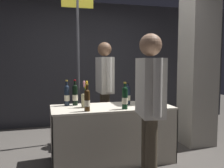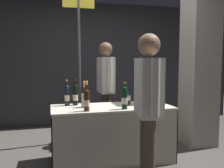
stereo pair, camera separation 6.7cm
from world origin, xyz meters
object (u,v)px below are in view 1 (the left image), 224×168
object	(u,v)px
display_bottle_0	(87,100)
wine_glass_near_vendor	(150,96)
flower_vase	(85,99)
taster_foreground_right	(150,99)
featured_wine_bottle	(67,95)
wine_glass_mid	(153,98)
concrete_pillar	(198,57)
tasting_table	(112,123)
vendor_presenter	(105,82)
booth_signpost	(78,56)

from	to	relation	value
display_bottle_0	wine_glass_near_vendor	world-z (taller)	display_bottle_0
flower_vase	taster_foreground_right	xyz separation A→B (m)	(0.50, -0.92, 0.12)
featured_wine_bottle	taster_foreground_right	world-z (taller)	taster_foreground_right
display_bottle_0	taster_foreground_right	world-z (taller)	taster_foreground_right
wine_glass_mid	concrete_pillar	bearing A→B (deg)	24.18
display_bottle_0	flower_vase	xyz separation A→B (m)	(0.02, 0.26, -0.03)
tasting_table	taster_foreground_right	size ratio (longest dim) A/B	0.99
concrete_pillar	flower_vase	world-z (taller)	concrete_pillar
taster_foreground_right	concrete_pillar	bearing A→B (deg)	-39.46
vendor_presenter	flower_vase	bearing A→B (deg)	-30.72
flower_vase	vendor_presenter	distance (m)	0.93
concrete_pillar	booth_signpost	xyz separation A→B (m)	(-1.83, 0.62, 0.02)
featured_wine_bottle	vendor_presenter	world-z (taller)	vendor_presenter
tasting_table	flower_vase	world-z (taller)	flower_vase
featured_wine_bottle	booth_signpost	world-z (taller)	booth_signpost
tasting_table	taster_foreground_right	xyz separation A→B (m)	(0.14, -0.90, 0.46)
featured_wine_bottle	wine_glass_near_vendor	world-z (taller)	featured_wine_bottle
wine_glass_mid	display_bottle_0	bearing A→B (deg)	-173.56
tasting_table	featured_wine_bottle	world-z (taller)	featured_wine_bottle
display_bottle_0	wine_glass_near_vendor	distance (m)	1.09
featured_wine_bottle	display_bottle_0	world-z (taller)	featured_wine_bottle
tasting_table	vendor_presenter	world-z (taller)	vendor_presenter
tasting_table	display_bottle_0	xyz separation A→B (m)	(-0.38, -0.23, 0.38)
flower_vase	booth_signpost	size ratio (longest dim) A/B	0.15
tasting_table	concrete_pillar	bearing A→B (deg)	11.46
wine_glass_near_vendor	wine_glass_mid	world-z (taller)	wine_glass_mid
display_bottle_0	vendor_presenter	world-z (taller)	vendor_presenter
featured_wine_bottle	wine_glass_near_vendor	xyz separation A→B (m)	(1.21, -0.04, -0.05)
featured_wine_bottle	display_bottle_0	bearing A→B (deg)	-65.95
concrete_pillar	display_bottle_0	world-z (taller)	concrete_pillar
concrete_pillar	taster_foreground_right	size ratio (longest dim) A/B	1.74
tasting_table	vendor_presenter	distance (m)	0.96
concrete_pillar	tasting_table	xyz separation A→B (m)	(-1.51, -0.31, -0.90)
wine_glass_near_vendor	taster_foreground_right	bearing A→B (deg)	-114.57
featured_wine_bottle	wine_glass_near_vendor	bearing A→B (deg)	-1.93
wine_glass_near_vendor	booth_signpost	xyz separation A→B (m)	(-0.96, 0.75, 0.59)
display_bottle_0	wine_glass_mid	bearing A→B (deg)	6.44
concrete_pillar	featured_wine_bottle	xyz separation A→B (m)	(-2.09, -0.09, -0.51)
wine_glass_near_vendor	tasting_table	bearing A→B (deg)	-164.53
display_bottle_0	flower_vase	distance (m)	0.26
vendor_presenter	wine_glass_mid	bearing A→B (deg)	23.79
vendor_presenter	booth_signpost	xyz separation A→B (m)	(-0.42, 0.11, 0.43)
featured_wine_bottle	flower_vase	world-z (taller)	flower_vase
display_bottle_0	taster_foreground_right	size ratio (longest dim) A/B	0.21
wine_glass_near_vendor	flower_vase	world-z (taller)	flower_vase
display_bottle_0	wine_glass_near_vendor	bearing A→B (deg)	22.05
taster_foreground_right	tasting_table	bearing A→B (deg)	18.20
flower_vase	concrete_pillar	bearing A→B (deg)	8.60
wine_glass_near_vendor	flower_vase	xyz separation A→B (m)	(-0.99, -0.15, 0.02)
display_bottle_0	wine_glass_near_vendor	size ratio (longest dim) A/B	2.53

